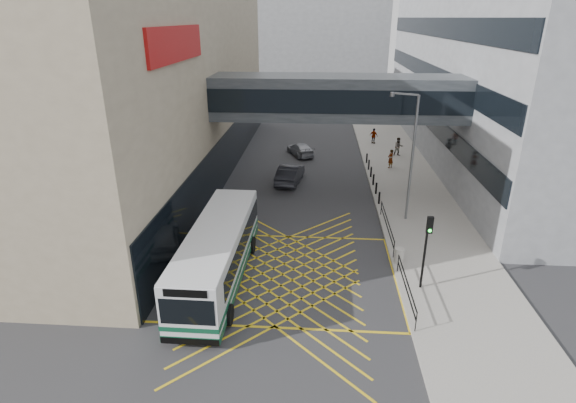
% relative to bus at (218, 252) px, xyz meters
% --- Properties ---
extents(ground, '(120.00, 120.00, 0.00)m').
position_rel_bus_xyz_m(ground, '(3.26, 0.71, -1.64)').
color(ground, '#333335').
extents(building_whsmith, '(24.17, 42.00, 16.00)m').
position_rel_bus_xyz_m(building_whsmith, '(-14.73, 16.71, 6.36)').
color(building_whsmith, gray).
rests_on(building_whsmith, ground).
extents(building_right, '(24.09, 44.00, 20.00)m').
position_rel_bus_xyz_m(building_right, '(27.24, 24.71, 8.36)').
color(building_right, gray).
rests_on(building_right, ground).
extents(building_far, '(28.00, 16.00, 18.00)m').
position_rel_bus_xyz_m(building_far, '(1.26, 60.71, 7.36)').
color(building_far, gray).
rests_on(building_far, ground).
extents(skybridge, '(20.00, 4.10, 3.00)m').
position_rel_bus_xyz_m(skybridge, '(6.26, 12.71, 5.86)').
color(skybridge, '#363B40').
rests_on(skybridge, ground).
extents(pavement, '(6.00, 54.00, 0.16)m').
position_rel_bus_xyz_m(pavement, '(12.26, 15.71, -1.56)').
color(pavement, '#9D988F').
rests_on(pavement, ground).
extents(box_junction, '(12.00, 9.00, 0.01)m').
position_rel_bus_xyz_m(box_junction, '(3.26, 0.71, -1.64)').
color(box_junction, gold).
rests_on(box_junction, ground).
extents(bus, '(2.83, 10.95, 3.06)m').
position_rel_bus_xyz_m(bus, '(0.00, 0.00, 0.00)').
color(bus, silver).
rests_on(bus, ground).
extents(car_white, '(3.34, 5.19, 1.53)m').
position_rel_bus_xyz_m(car_white, '(-1.24, 3.27, -0.87)').
color(car_white, '#B8B8BA').
rests_on(car_white, ground).
extents(car_dark, '(2.63, 5.18, 1.55)m').
position_rel_bus_xyz_m(car_dark, '(2.67, 15.23, -0.86)').
color(car_dark, '#222228').
rests_on(car_dark, ground).
extents(car_silver, '(3.27, 4.54, 1.30)m').
position_rel_bus_xyz_m(car_silver, '(3.16, 23.37, -0.99)').
color(car_silver, '#9FA0A8').
rests_on(car_silver, ground).
extents(traffic_light, '(0.29, 0.47, 4.00)m').
position_rel_bus_xyz_m(traffic_light, '(10.34, -0.37, 1.12)').
color(traffic_light, black).
rests_on(traffic_light, pavement).
extents(street_lamp, '(1.81, 0.98, 8.32)m').
position_rel_bus_xyz_m(street_lamp, '(10.84, 8.24, 3.26)').
color(street_lamp, slate).
rests_on(street_lamp, pavement).
extents(litter_bin, '(0.50, 0.50, 0.87)m').
position_rel_bus_xyz_m(litter_bin, '(9.61, 2.17, -1.05)').
color(litter_bin, '#ADA89E').
rests_on(litter_bin, pavement).
extents(kerb_railings, '(0.05, 12.54, 1.00)m').
position_rel_bus_xyz_m(kerb_railings, '(9.41, 2.49, -0.76)').
color(kerb_railings, black).
rests_on(kerb_railings, pavement).
extents(bollards, '(0.14, 10.14, 0.90)m').
position_rel_bus_xyz_m(bollards, '(9.51, 15.71, -1.03)').
color(bollards, black).
rests_on(bollards, pavement).
extents(pedestrian_a, '(0.82, 0.81, 1.70)m').
position_rel_bus_xyz_m(pedestrian_a, '(11.49, 19.37, -0.63)').
color(pedestrian_a, gray).
rests_on(pedestrian_a, pavement).
extents(pedestrian_b, '(0.95, 0.64, 1.81)m').
position_rel_bus_xyz_m(pedestrian_b, '(12.79, 23.31, -0.58)').
color(pedestrian_b, gray).
rests_on(pedestrian_b, pavement).
extents(pedestrian_c, '(1.06, 0.95, 1.64)m').
position_rel_bus_xyz_m(pedestrian_c, '(10.87, 27.84, -0.66)').
color(pedestrian_c, gray).
rests_on(pedestrian_c, pavement).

